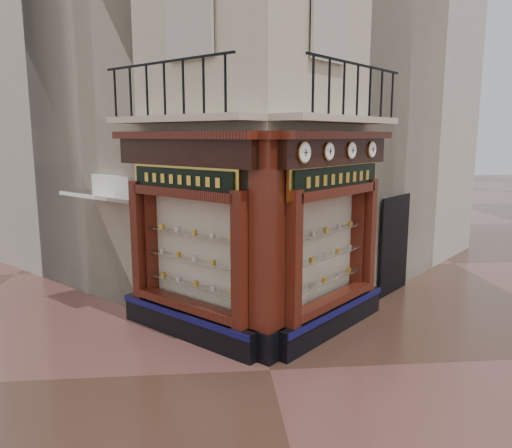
{
  "coord_description": "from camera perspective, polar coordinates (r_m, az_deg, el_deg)",
  "views": [
    {
      "loc": [
        -0.96,
        -7.79,
        3.9
      ],
      "look_at": [
        -0.05,
        2.0,
        2.15
      ],
      "focal_mm": 35.0,
      "sensor_mm": 36.0,
      "label": 1
    }
  ],
  "objects": [
    {
      "name": "clock_a",
      "position": [
        8.46,
        5.52,
        8.13
      ],
      "size": [
        0.29,
        0.29,
        0.37
      ],
      "rotation": [
        0.0,
        0.0,
        0.79
      ],
      "color": "#B3813B",
      "rests_on": "ground"
    },
    {
      "name": "clock_c",
      "position": [
        9.83,
        10.84,
        8.26
      ],
      "size": [
        0.27,
        0.27,
        0.33
      ],
      "rotation": [
        0.0,
        0.0,
        0.79
      ],
      "color": "#B3813B",
      "rests_on": "ground"
    },
    {
      "name": "shopfront_left",
      "position": [
        9.57,
        -7.88,
        -1.62
      ],
      "size": [
        2.86,
        2.86,
        3.98
      ],
      "rotation": [
        0.0,
        0.0,
        2.36
      ],
      "color": "black",
      "rests_on": "ground"
    },
    {
      "name": "awning",
      "position": [
        12.01,
        -17.4,
        -9.36
      ],
      "size": [
        1.56,
        1.56,
        0.26
      ],
      "primitive_type": null,
      "rotation": [
        0.22,
        0.0,
        2.36
      ],
      "color": "white",
      "rests_on": "ground"
    },
    {
      "name": "corner_pilaster",
      "position": [
        8.57,
        1.26,
        -3.1
      ],
      "size": [
        0.85,
        0.85,
        3.98
      ],
      "rotation": [
        0.0,
        0.0,
        0.79
      ],
      "color": "black",
      "rests_on": "ground"
    },
    {
      "name": "signboard_left",
      "position": [
        9.35,
        -8.39,
        5.06
      ],
      "size": [
        2.03,
        2.03,
        0.54
      ],
      "rotation": [
        0.0,
        0.0,
        2.36
      ],
      "color": "gold",
      "rests_on": "ground"
    },
    {
      "name": "main_building",
      "position": [
        14.14,
        -1.43,
        18.61
      ],
      "size": [
        11.31,
        11.31,
        12.0
      ],
      "primitive_type": "cube",
      "rotation": [
        0.0,
        0.0,
        0.79
      ],
      "color": "#BDAF93",
      "rests_on": "ground"
    },
    {
      "name": "neighbour_left",
      "position": [
        16.57,
        -10.93,
        15.43
      ],
      "size": [
        11.31,
        11.31,
        11.0
      ],
      "primitive_type": "cube",
      "rotation": [
        0.0,
        0.0,
        0.79
      ],
      "color": "beige",
      "rests_on": "ground"
    },
    {
      "name": "clock_b",
      "position": [
        9.12,
        8.32,
        8.21
      ],
      "size": [
        0.27,
        0.27,
        0.33
      ],
      "rotation": [
        0.0,
        0.0,
        0.79
      ],
      "color": "#B3813B",
      "rests_on": "ground"
    },
    {
      "name": "clock_d",
      "position": [
        10.57,
        13.07,
        8.29
      ],
      "size": [
        0.27,
        0.27,
        0.33
      ],
      "rotation": [
        0.0,
        0.0,
        0.79
      ],
      "color": "#B3813B",
      "rests_on": "ground"
    },
    {
      "name": "neighbour_right",
      "position": [
        16.86,
        6.71,
        15.45
      ],
      "size": [
        11.31,
        11.31,
        11.0
      ],
      "primitive_type": "cube",
      "rotation": [
        0.0,
        0.0,
        0.79
      ],
      "color": "beige",
      "rests_on": "ground"
    },
    {
      "name": "balcony",
      "position": [
        9.33,
        0.61,
        12.01
      ],
      "size": [
        5.94,
        2.97,
        1.03
      ],
      "color": "#BDAF93",
      "rests_on": "ground"
    },
    {
      "name": "shopfront_right",
      "position": [
        9.84,
        8.71,
        -1.31
      ],
      "size": [
        2.86,
        2.86,
        3.98
      ],
      "rotation": [
        0.0,
        0.0,
        0.79
      ],
      "color": "black",
      "rests_on": "ground"
    },
    {
      "name": "ground",
      "position": [
        8.77,
        1.6,
        -16.35
      ],
      "size": [
        80.0,
        80.0,
        0.0
      ],
      "primitive_type": "plane",
      "color": "#452B20",
      "rests_on": "ground"
    },
    {
      "name": "signboard_right",
      "position": [
        9.65,
        9.28,
        5.18
      ],
      "size": [
        2.27,
        2.27,
        0.61
      ],
      "rotation": [
        0.0,
        0.0,
        0.79
      ],
      "color": "gold",
      "rests_on": "ground"
    }
  ]
}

